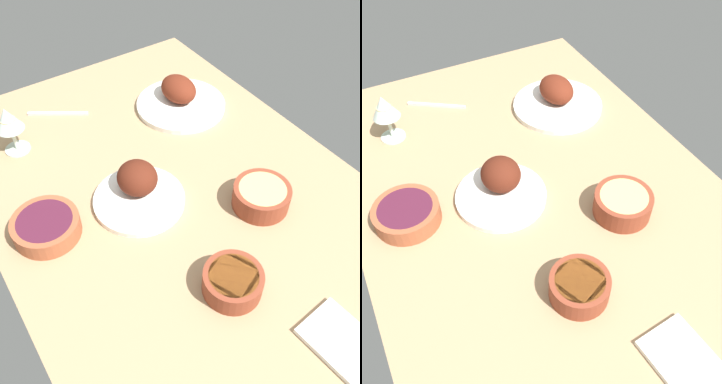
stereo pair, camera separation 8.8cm
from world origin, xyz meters
TOP-DOWN VIEW (x-y plane):
  - dining_table at (0.00, 0.00)cm, footprint 140.00×90.00cm
  - plate_near_viewer at (5.92, 8.55)cm, footprint 22.94×22.94cm
  - plate_center_main at (32.67, -22.17)cm, footprint 27.68×27.68cm
  - bowl_onions at (8.11, 32.08)cm, footprint 15.85×15.85cm
  - bowl_pasta at (-13.20, -15.16)cm, footprint 14.14×14.14cm
  - bowl_soup at (-27.87, 5.70)cm, footprint 12.78×12.78cm
  - wine_glass at (40.92, 27.64)cm, footprint 7.60×7.60cm
  - folded_napkin at (-51.26, -4.62)cm, footprint 19.77×12.70cm
  - spoon_loose at (49.74, 11.73)cm, footprint 11.10×15.95cm

SIDE VIEW (x-z plane):
  - dining_table at x=0.00cm, z-range 0.00..4.00cm
  - spoon_loose at x=49.74cm, z-range 4.00..4.80cm
  - folded_napkin at x=-51.26cm, z-range 4.00..5.20cm
  - bowl_onions at x=8.11cm, z-range 4.23..8.94cm
  - plate_center_main at x=32.67cm, z-range 2.26..11.05cm
  - bowl_soup at x=-27.87cm, z-range 4.24..9.71cm
  - bowl_pasta at x=-13.20cm, z-range 4.25..10.09cm
  - plate_near_viewer at x=5.92cm, z-range 2.39..11.95cm
  - wine_glass at x=40.92cm, z-range 6.93..20.93cm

